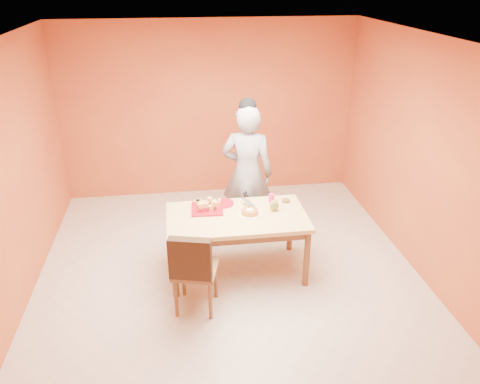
{
  "coord_description": "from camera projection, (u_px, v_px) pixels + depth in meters",
  "views": [
    {
      "loc": [
        -0.53,
        -4.52,
        3.3
      ],
      "look_at": [
        0.16,
        0.3,
        0.98
      ],
      "focal_mm": 35.0,
      "sensor_mm": 36.0,
      "label": 1
    }
  ],
  "objects": [
    {
      "name": "floor",
      "position": [
        230.0,
        279.0,
        5.53
      ],
      "size": [
        5.0,
        5.0,
        0.0
      ],
      "primitive_type": "plane",
      "color": "beige",
      "rests_on": "ground"
    },
    {
      "name": "red_dinner_plate",
      "position": [
        223.0,
        203.0,
        5.61
      ],
      "size": [
        0.27,
        0.27,
        0.02
      ],
      "primitive_type": "cylinder",
      "rotation": [
        0.0,
        0.0,
        -0.01
      ],
      "color": "maroon",
      "rests_on": "dining_table"
    },
    {
      "name": "egg_ornament",
      "position": [
        274.0,
        205.0,
        5.43
      ],
      "size": [
        0.13,
        0.12,
        0.14
      ],
      "primitive_type": "ellipsoid",
      "rotation": [
        0.0,
        0.0,
        -0.4
      ],
      "color": "olive",
      "rests_on": "dining_table"
    },
    {
      "name": "wall_left",
      "position": [
        5.0,
        186.0,
        4.66
      ],
      "size": [
        0.0,
        5.0,
        5.0
      ],
      "primitive_type": "plane",
      "rotation": [
        1.57,
        0.0,
        1.57
      ],
      "color": "#C1622C",
      "rests_on": "floor"
    },
    {
      "name": "pastry_platter",
      "position": [
        207.0,
        209.0,
        5.48
      ],
      "size": [
        0.39,
        0.39,
        0.02
      ],
      "primitive_type": "cube",
      "rotation": [
        0.0,
        0.0,
        -0.06
      ],
      "color": "maroon",
      "rests_on": "dining_table"
    },
    {
      "name": "sponge_cake",
      "position": [
        250.0,
        212.0,
        5.36
      ],
      "size": [
        0.26,
        0.26,
        0.05
      ],
      "primitive_type": "cylinder",
      "rotation": [
        0.0,
        0.0,
        0.38
      ],
      "color": "gold",
      "rests_on": "white_cake_plate"
    },
    {
      "name": "white_cake_plate",
      "position": [
        250.0,
        214.0,
        5.37
      ],
      "size": [
        0.34,
        0.34,
        0.01
      ],
      "primitive_type": "cylinder",
      "rotation": [
        0.0,
        0.0,
        -0.36
      ],
      "color": "white",
      "rests_on": "dining_table"
    },
    {
      "name": "ceiling",
      "position": [
        228.0,
        41.0,
        4.37
      ],
      "size": [
        5.0,
        5.0,
        0.0
      ],
      "primitive_type": "plane",
      "rotation": [
        3.14,
        0.0,
        0.0
      ],
      "color": "white",
      "rests_on": "wall_back"
    },
    {
      "name": "cake_server",
      "position": [
        248.0,
        202.0,
        5.51
      ],
      "size": [
        0.13,
        0.26,
        0.01
      ],
      "primitive_type": "cube",
      "rotation": [
        0.0,
        0.0,
        0.33
      ],
      "color": "silver",
      "rests_on": "sponge_cake"
    },
    {
      "name": "dining_table",
      "position": [
        237.0,
        223.0,
        5.39
      ],
      "size": [
        1.6,
        0.9,
        0.76
      ],
      "color": "tan",
      "rests_on": "floor"
    },
    {
      "name": "checker_tin",
      "position": [
        286.0,
        201.0,
        5.66
      ],
      "size": [
        0.12,
        0.12,
        0.03
      ],
      "primitive_type": "cylinder",
      "rotation": [
        0.0,
        0.0,
        0.26
      ],
      "color": "#3A1E10",
      "rests_on": "dining_table"
    },
    {
      "name": "pastry_pile",
      "position": [
        207.0,
        204.0,
        5.45
      ],
      "size": [
        0.33,
        0.33,
        0.11
      ],
      "primitive_type": null,
      "color": "#E3A361",
      "rests_on": "pastry_platter"
    },
    {
      "name": "wall_right",
      "position": [
        428.0,
        163.0,
        5.24
      ],
      "size": [
        0.0,
        5.0,
        5.0
      ],
      "primitive_type": "plane",
      "rotation": [
        1.57,
        0.0,
        -1.57
      ],
      "color": "#C1622C",
      "rests_on": "floor"
    },
    {
      "name": "person",
      "position": [
        247.0,
        174.0,
        6.06
      ],
      "size": [
        0.77,
        0.62,
        1.83
      ],
      "primitive_type": "imported",
      "rotation": [
        0.0,
        0.0,
        2.84
      ],
      "color": "gray",
      "rests_on": "floor"
    },
    {
      "name": "dining_chair",
      "position": [
        196.0,
        268.0,
        4.84
      ],
      "size": [
        0.55,
        0.62,
        0.97
      ],
      "rotation": [
        0.0,
        0.0,
        -0.25
      ],
      "color": "brown",
      "rests_on": "floor"
    },
    {
      "name": "wall_back",
      "position": [
        209.0,
        111.0,
        7.18
      ],
      "size": [
        4.5,
        0.0,
        4.5
      ],
      "primitive_type": "plane",
      "rotation": [
        1.57,
        0.0,
        0.0
      ],
      "color": "#C1622C",
      "rests_on": "floor"
    },
    {
      "name": "magenta_glass",
      "position": [
        271.0,
        198.0,
        5.65
      ],
      "size": [
        0.09,
        0.09,
        0.1
      ],
      "primitive_type": "cylinder",
      "rotation": [
        0.0,
        0.0,
        0.3
      ],
      "color": "#D11F6A",
      "rests_on": "dining_table"
    }
  ]
}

